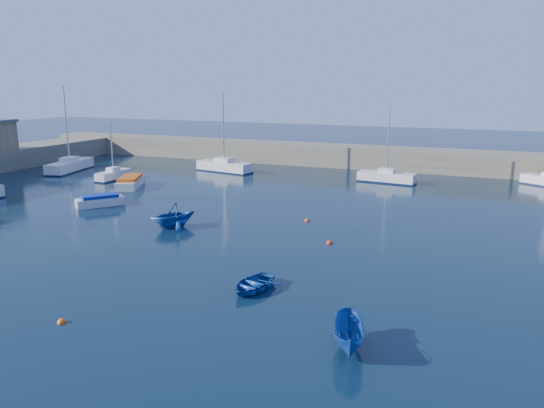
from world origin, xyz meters
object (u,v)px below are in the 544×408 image
at_px(dinghy_center, 253,284).
at_px(dinghy_right, 349,335).
at_px(dinghy_left, 173,215).
at_px(motorboat_2, 130,182).
at_px(sailboat_6, 386,177).
at_px(motorboat_1, 100,201).
at_px(sailboat_4, 70,166).
at_px(sailboat_5, 224,166).
at_px(sailboat_3, 113,175).

bearing_deg(dinghy_center, dinghy_right, -25.95).
height_order(dinghy_center, dinghy_left, dinghy_left).
xyz_separation_m(motorboat_2, dinghy_center, (23.09, -20.16, -0.19)).
relative_size(sailboat_6, motorboat_2, 1.43).
bearing_deg(motorboat_1, dinghy_center, 5.82).
height_order(dinghy_left, dinghy_right, dinghy_left).
distance_m(sailboat_4, motorboat_1, 20.53).
xyz_separation_m(sailboat_6, dinghy_left, (-10.92, -23.96, 0.32)).
bearing_deg(dinghy_right, dinghy_left, 126.08).
xyz_separation_m(motorboat_2, dinghy_right, (29.21, -24.31, 0.10)).
relative_size(sailboat_5, dinghy_right, 2.90).
distance_m(motorboat_2, dinghy_left, 17.06).
relative_size(sailboat_3, sailboat_6, 0.79).
relative_size(sailboat_5, dinghy_left, 2.65).
bearing_deg(sailboat_4, dinghy_center, -48.43).
distance_m(sailboat_5, motorboat_1, 20.10).
height_order(sailboat_6, motorboat_2, sailboat_6).
relative_size(motorboat_1, dinghy_right, 1.25).
distance_m(sailboat_6, dinghy_right, 37.25).
bearing_deg(sailboat_4, sailboat_3, -29.79).
distance_m(sailboat_4, dinghy_center, 43.90).
bearing_deg(dinghy_left, motorboat_1, -170.67).
bearing_deg(motorboat_1, sailboat_6, 81.86).
bearing_deg(motorboat_2, sailboat_6, 3.03).
height_order(motorboat_1, dinghy_center, motorboat_1).
distance_m(motorboat_1, dinghy_center, 23.50).
bearing_deg(sailboat_4, motorboat_2, -35.27).
bearing_deg(sailboat_5, motorboat_2, 170.43).
height_order(sailboat_5, motorboat_1, sailboat_5).
xyz_separation_m(sailboat_6, motorboat_2, (-23.55, -12.51, -0.08)).
bearing_deg(sailboat_5, dinghy_right, -135.15).
height_order(sailboat_3, dinghy_left, sailboat_3).
height_order(sailboat_4, sailboat_5, sailboat_4).
height_order(motorboat_2, dinghy_right, dinghy_right).
xyz_separation_m(sailboat_6, dinghy_right, (5.65, -36.82, 0.02)).
height_order(sailboat_6, dinghy_left, sailboat_6).
relative_size(motorboat_1, dinghy_left, 1.14).
distance_m(dinghy_center, dinghy_right, 7.40).
height_order(motorboat_1, motorboat_2, motorboat_2).
distance_m(sailboat_5, sailboat_6, 19.15).
distance_m(sailboat_3, motorboat_2, 5.01).
bearing_deg(dinghy_center, motorboat_2, 147.05).
distance_m(sailboat_6, motorboat_2, 26.67).
bearing_deg(sailboat_6, dinghy_left, 161.66).
xyz_separation_m(dinghy_left, dinghy_right, (16.57, -12.86, -0.30)).
relative_size(sailboat_4, dinghy_right, 3.12).
bearing_deg(motorboat_1, motorboat_2, 147.26).
height_order(dinghy_center, dinghy_right, dinghy_right).
height_order(sailboat_4, sailboat_6, sailboat_4).
relative_size(sailboat_5, motorboat_2, 1.65).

